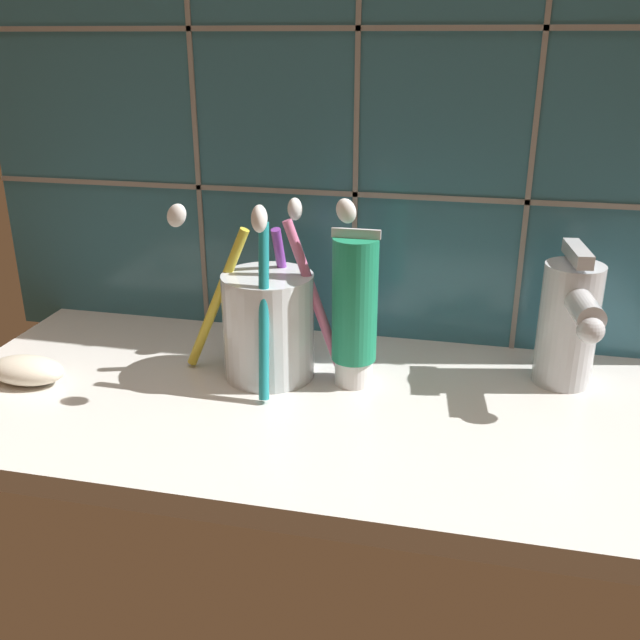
{
  "coord_description": "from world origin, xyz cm",
  "views": [
    {
      "loc": [
        13.65,
        -54.14,
        31.7
      ],
      "look_at": [
        1.12,
        1.57,
        8.9
      ],
      "focal_mm": 40.0,
      "sensor_mm": 36.0,
      "label": 1
    }
  ],
  "objects_px": {
    "sink_faucet": "(570,321)",
    "soap_bar": "(27,370)",
    "toothpaste_tube": "(355,310)",
    "toothbrush_cup": "(269,322)"
  },
  "relations": [
    {
      "from": "sink_faucet",
      "to": "soap_bar",
      "type": "height_order",
      "value": "sink_faucet"
    },
    {
      "from": "toothpaste_tube",
      "to": "sink_faucet",
      "type": "relative_size",
      "value": 1.13
    },
    {
      "from": "toothbrush_cup",
      "to": "toothpaste_tube",
      "type": "distance_m",
      "value": 0.08
    },
    {
      "from": "sink_faucet",
      "to": "toothbrush_cup",
      "type": "bearing_deg",
      "value": -88.45
    },
    {
      "from": "toothpaste_tube",
      "to": "sink_faucet",
      "type": "xyz_separation_m",
      "value": [
        0.19,
        0.04,
        -0.01
      ]
    },
    {
      "from": "toothbrush_cup",
      "to": "toothpaste_tube",
      "type": "bearing_deg",
      "value": -0.07
    },
    {
      "from": "toothbrush_cup",
      "to": "toothpaste_tube",
      "type": "height_order",
      "value": "toothbrush_cup"
    },
    {
      "from": "toothpaste_tube",
      "to": "soap_bar",
      "type": "xyz_separation_m",
      "value": [
        -0.29,
        -0.07,
        -0.06
      ]
    },
    {
      "from": "toothpaste_tube",
      "to": "soap_bar",
      "type": "height_order",
      "value": "toothpaste_tube"
    },
    {
      "from": "sink_faucet",
      "to": "soap_bar",
      "type": "relative_size",
      "value": 1.77
    }
  ]
}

